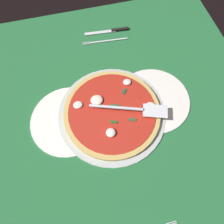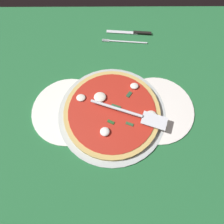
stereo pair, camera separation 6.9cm
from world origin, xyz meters
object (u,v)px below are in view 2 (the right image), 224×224
at_px(dinner_plate_left, 157,109).
at_px(dinner_plate_right, 69,111).
at_px(pizza, 112,112).
at_px(place_setting_near, 129,38).
at_px(pizza_server, 131,113).

relative_size(dinner_plate_left, dinner_plate_right, 1.01).
bearing_deg(dinner_plate_right, dinner_plate_left, -179.31).
bearing_deg(dinner_plate_right, pizza, 175.12).
xyz_separation_m(pizza, place_setting_near, (-0.07, -0.35, -0.02)).
xyz_separation_m(pizza, pizza_server, (-0.06, 0.02, 0.03)).
xyz_separation_m(dinner_plate_right, place_setting_near, (-0.22, -0.34, -0.00)).
bearing_deg(pizza, pizza_server, 165.24).
distance_m(dinner_plate_left, pizza, 0.16).
height_order(pizza_server, place_setting_near, pizza_server).
distance_m(dinner_plate_right, pizza, 0.15).
bearing_deg(pizza, dinner_plate_right, -4.88).
height_order(pizza, place_setting_near, pizza).
height_order(dinner_plate_right, pizza, pizza).
bearing_deg(place_setting_near, dinner_plate_right, 61.33).
bearing_deg(place_setting_near, pizza_server, 93.16).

